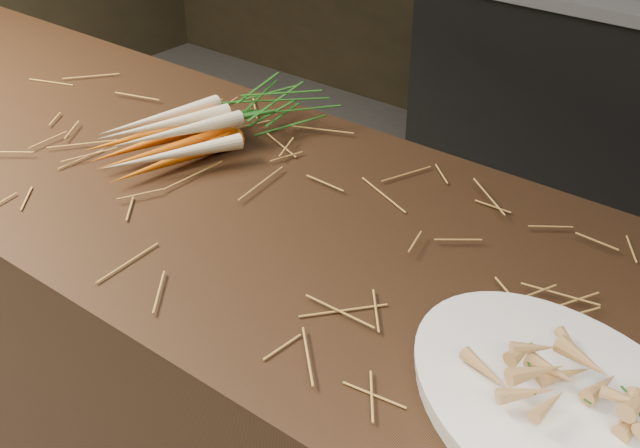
{
  "coord_description": "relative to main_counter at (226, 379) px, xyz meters",
  "views": [
    {
      "loc": [
        0.89,
        -0.52,
        1.57
      ],
      "look_at": [
        0.29,
        0.24,
        0.96
      ],
      "focal_mm": 45.0,
      "sensor_mm": 36.0,
      "label": 1
    }
  ],
  "objects": [
    {
      "name": "main_counter",
      "position": [
        0.0,
        0.0,
        0.0
      ],
      "size": [
        2.4,
        0.7,
        0.9
      ],
      "primitive_type": "cube",
      "color": "black",
      "rests_on": "ground"
    },
    {
      "name": "root_veg_bunch",
      "position": [
        -0.09,
        0.15,
        0.49
      ],
      "size": [
        0.26,
        0.51,
        0.09
      ],
      "rotation": [
        0.0,
        0.0,
        -0.28
      ],
      "color": "#D75E00",
      "rests_on": "main_counter"
    },
    {
      "name": "serving_platter",
      "position": [
        0.7,
        -0.14,
        0.46
      ],
      "size": [
        0.51,
        0.43,
        0.02
      ],
      "primitive_type": null,
      "rotation": [
        0.0,
        0.0,
        -0.42
      ],
      "color": "white",
      "rests_on": "main_counter"
    },
    {
      "name": "roasted_veg_heap",
      "position": [
        0.7,
        -0.14,
        0.5
      ],
      "size": [
        0.25,
        0.22,
        0.05
      ],
      "primitive_type": null,
      "rotation": [
        0.0,
        0.0,
        -0.42
      ],
      "color": "#A37841",
      "rests_on": "serving_platter"
    },
    {
      "name": "straw_bedding",
      "position": [
        0.0,
        0.0,
        0.46
      ],
      "size": [
        1.4,
        0.6,
        0.02
      ],
      "primitive_type": null,
      "color": "olive",
      "rests_on": "main_counter"
    }
  ]
}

